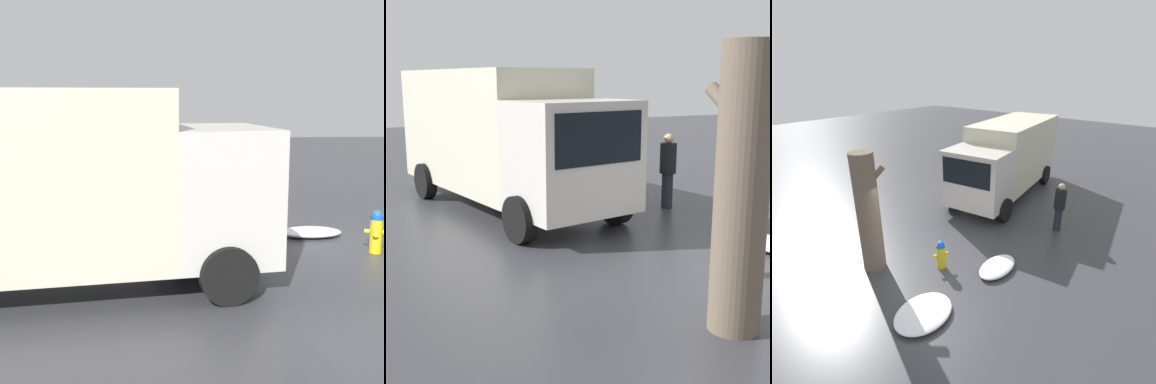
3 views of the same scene
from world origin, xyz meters
TOP-DOWN VIEW (x-y plane):
  - ground_plane at (0.00, 0.00)m, footprint 60.00×60.00m
  - fire_hydrant at (0.00, 0.00)m, footprint 0.45×0.36m
  - delivery_truck at (6.21, 1.69)m, footprint 7.32×3.35m
  - pedestrian at (4.25, -1.67)m, footprint 0.39×0.39m
  - parked_car at (6.12, -9.59)m, footprint 4.05×2.24m
  - snow_pile_by_hydrant at (0.94, -1.33)m, footprint 1.39×0.79m

SIDE VIEW (x-z plane):
  - ground_plane at x=0.00m, z-range 0.00..0.00m
  - snow_pile_by_hydrant at x=0.94m, z-range 0.00..0.20m
  - fire_hydrant at x=0.00m, z-range 0.01..0.88m
  - parked_car at x=6.12m, z-range 0.02..1.41m
  - pedestrian at x=4.25m, z-range 0.08..1.85m
  - delivery_truck at x=6.21m, z-range 0.14..3.36m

